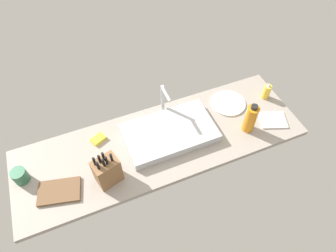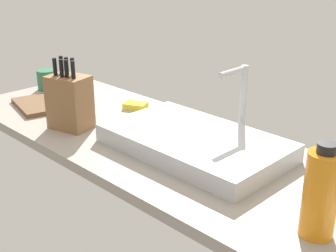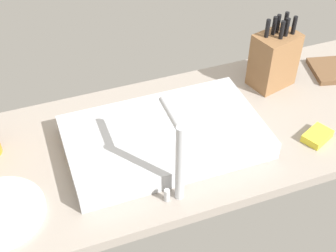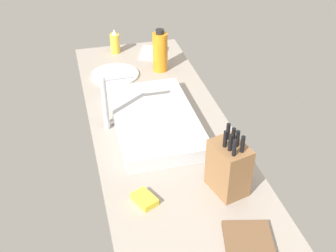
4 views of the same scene
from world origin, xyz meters
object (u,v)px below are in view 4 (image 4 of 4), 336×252
at_px(dish_towel, 154,53).
at_px(dish_sponge, 145,199).
at_px(faucet, 108,98).
at_px(sink_basin, 155,120).
at_px(cutting_board, 251,251).
at_px(knife_block, 229,167).
at_px(soap_bottle, 115,43).
at_px(water_bottle, 160,52).
at_px(dinner_plate, 115,75).

height_order(dish_towel, dish_sponge, dish_sponge).
bearing_deg(dish_towel, faucet, 152.80).
xyz_separation_m(sink_basin, dish_towel, (0.70, -0.15, -0.02)).
bearing_deg(cutting_board, dish_sponge, 42.21).
bearing_deg(cutting_board, sink_basin, 10.04).
relative_size(knife_block, dish_towel, 1.48).
xyz_separation_m(faucet, soap_bottle, (0.74, -0.14, -0.09)).
distance_m(soap_bottle, water_bottle, 0.34).
relative_size(knife_block, water_bottle, 1.12).
distance_m(soap_bottle, dish_sponge, 1.22).
bearing_deg(sink_basin, soap_bottle, 3.92).
height_order(faucet, water_bottle, faucet).
distance_m(dish_towel, dish_sponge, 1.18).
distance_m(knife_block, dinner_plate, 0.99).
bearing_deg(water_bottle, dish_sponge, 163.26).
bearing_deg(soap_bottle, dish_towel, -108.78).
height_order(knife_block, cutting_board, knife_block).
distance_m(sink_basin, knife_block, 0.48).
bearing_deg(knife_block, faucet, 21.05).
bearing_deg(soap_bottle, knife_block, -170.03).
relative_size(dinner_plate, dish_towel, 1.42).
distance_m(faucet, soap_bottle, 0.75).
bearing_deg(sink_basin, dish_sponge, 162.61).
height_order(soap_bottle, dinner_plate, soap_bottle).
height_order(dinner_plate, dish_towel, same).
height_order(water_bottle, dish_sponge, water_bottle).
relative_size(sink_basin, water_bottle, 2.57).
bearing_deg(knife_block, dish_sponge, 73.74).
xyz_separation_m(faucet, dinner_plate, (0.46, -0.09, -0.14)).
xyz_separation_m(dinner_plate, dish_sponge, (-0.94, 0.04, 0.01)).
relative_size(dinner_plate, dish_sponge, 2.71).
relative_size(knife_block, soap_bottle, 1.84).
bearing_deg(dish_towel, soap_bottle, 71.22).
distance_m(soap_bottle, dinner_plate, 0.29).
relative_size(sink_basin, knife_block, 2.29).
distance_m(knife_block, dish_sponge, 0.31).
xyz_separation_m(water_bottle, dish_sponge, (-0.94, 0.28, -0.09)).
height_order(sink_basin, water_bottle, water_bottle).
xyz_separation_m(sink_basin, water_bottle, (0.50, -0.15, 0.08)).
height_order(sink_basin, faucet, faucet).
bearing_deg(dish_sponge, dish_towel, -14.38).
distance_m(sink_basin, dinner_plate, 0.50).
distance_m(knife_block, water_bottle, 0.95).
bearing_deg(faucet, knife_block, -144.18).
height_order(sink_basin, dish_towel, sink_basin).
relative_size(sink_basin, dish_towel, 3.38).
bearing_deg(soap_bottle, dinner_plate, 170.72).
relative_size(dish_towel, dish_sponge, 1.91).
bearing_deg(dinner_plate, knife_block, -164.60).
bearing_deg(dinner_plate, dish_towel, -50.73).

